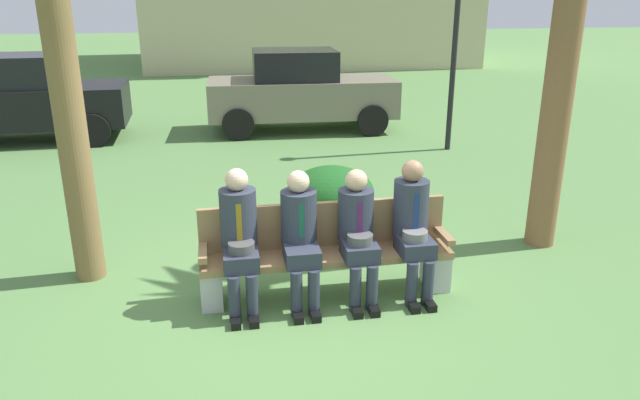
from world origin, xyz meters
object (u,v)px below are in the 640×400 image
(seated_man_centerleft, at_px, (300,232))
(shrub_near_bench, at_px, (331,193))
(seated_man_centerright, at_px, (358,229))
(street_lamp, at_px, (457,17))
(seated_man_rightmost, at_px, (413,222))
(parked_car_far, at_px, (300,91))
(seated_man_leftmost, at_px, (239,233))
(parked_car_near, at_px, (20,99))
(park_bench, at_px, (326,251))

(seated_man_centerleft, relative_size, shrub_near_bench, 1.14)
(shrub_near_bench, bearing_deg, seated_man_centerright, -94.08)
(seated_man_centerleft, bearing_deg, street_lamp, 56.12)
(seated_man_centerleft, height_order, seated_man_rightmost, seated_man_rightmost)
(street_lamp, bearing_deg, parked_car_far, 139.67)
(seated_man_leftmost, relative_size, parked_car_far, 0.34)
(seated_man_centerleft, xyz_separation_m, seated_man_rightmost, (1.09, -0.00, 0.02))
(street_lamp, bearing_deg, seated_man_rightmost, -114.91)
(seated_man_centerright, bearing_deg, parked_car_near, 124.37)
(park_bench, xyz_separation_m, seated_man_centerleft, (-0.27, -0.13, 0.28))
(seated_man_leftmost, xyz_separation_m, seated_man_centerright, (1.11, -0.01, -0.03))
(parked_car_near, bearing_deg, shrub_near_bench, -45.37)
(seated_man_centerright, xyz_separation_m, street_lamp, (3.00, 5.29, 1.69))
(seated_man_rightmost, bearing_deg, parked_car_near, 127.19)
(seated_man_centerleft, bearing_deg, seated_man_centerright, -0.80)
(street_lamp, bearing_deg, seated_man_centerleft, -123.88)
(seated_man_leftmost, bearing_deg, seated_man_rightmost, -0.01)
(park_bench, bearing_deg, seated_man_centerright, -26.52)
(shrub_near_bench, xyz_separation_m, parked_car_far, (0.35, 5.31, 0.49))
(seated_man_centerleft, bearing_deg, parked_car_near, 121.37)
(seated_man_leftmost, height_order, seated_man_centerright, seated_man_leftmost)
(seated_man_rightmost, distance_m, street_lamp, 6.06)
(seated_man_centerright, xyz_separation_m, parked_car_far, (0.50, 7.41, 0.13))
(park_bench, bearing_deg, seated_man_rightmost, -9.18)
(seated_man_centerleft, height_order, parked_car_near, parked_car_near)
(parked_car_near, xyz_separation_m, parked_car_far, (5.52, 0.07, 0.00))
(seated_man_centerleft, height_order, seated_man_centerright, seated_man_centerleft)
(park_bench, xyz_separation_m, seated_man_rightmost, (0.83, -0.13, 0.30))
(park_bench, height_order, shrub_near_bench, park_bench)
(parked_car_near, height_order, parked_car_far, same)
(shrub_near_bench, bearing_deg, park_bench, -102.34)
(seated_man_centerright, bearing_deg, seated_man_rightmost, 0.67)
(parked_car_far, bearing_deg, seated_man_centerleft, -98.07)
(shrub_near_bench, xyz_separation_m, street_lamp, (2.85, 3.19, 2.04))
(parked_car_far, bearing_deg, seated_man_centerright, -93.87)
(seated_man_centerleft, distance_m, seated_man_centerright, 0.55)
(seated_man_centerleft, relative_size, seated_man_centerright, 1.01)
(seated_man_centerright, height_order, parked_car_near, parked_car_near)
(park_bench, height_order, parked_car_far, parked_car_far)
(seated_man_centerleft, distance_m, parked_car_far, 7.48)
(parked_car_far, distance_m, street_lamp, 3.63)
(seated_man_leftmost, bearing_deg, street_lamp, 52.13)
(park_bench, distance_m, parked_car_near, 8.63)
(seated_man_leftmost, distance_m, seated_man_rightmost, 1.66)
(park_bench, distance_m, seated_man_centerright, 0.41)
(seated_man_centerright, xyz_separation_m, shrub_near_bench, (0.15, 2.10, -0.35))
(seated_man_centerright, height_order, seated_man_rightmost, seated_man_rightmost)
(park_bench, height_order, seated_man_rightmost, seated_man_rightmost)
(seated_man_leftmost, xyz_separation_m, seated_man_rightmost, (1.66, -0.00, -0.00))
(seated_man_leftmost, distance_m, street_lamp, 6.90)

